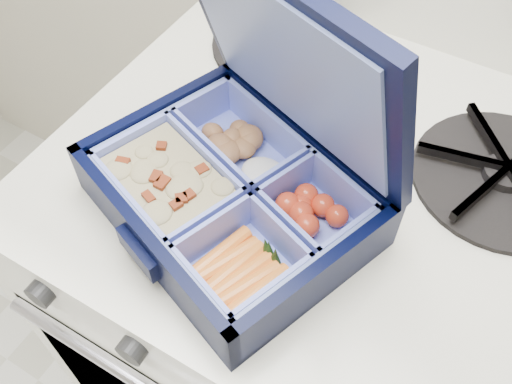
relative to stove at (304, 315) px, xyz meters
The scene contains 5 objects.
stove is the anchor object (origin of this frame).
bento_box 0.46m from the stove, 110.26° to the right, with size 0.25×0.20×0.06m, color black, non-canonical shape.
burner_grate 0.46m from the stove, 17.31° to the left, with size 0.19×0.19×0.03m, color black.
burner_grate_rear 0.46m from the stove, 135.03° to the left, with size 0.18×0.18×0.02m, color black.
fork 0.41m from the stove, 122.81° to the left, with size 0.03×0.19×0.01m, color silver, non-canonical shape.
Camera 1 is at (-0.42, 1.31, 1.28)m, focal length 40.00 mm.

